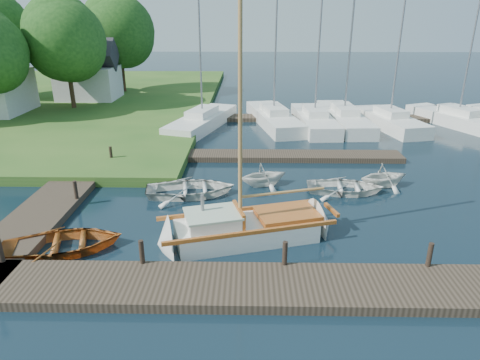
{
  "coord_description": "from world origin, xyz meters",
  "views": [
    {
      "loc": [
        0.32,
        -16.64,
        7.68
      ],
      "look_at": [
        0.0,
        0.0,
        1.2
      ],
      "focal_mm": 32.0,
      "sensor_mm": 36.0,
      "label": 1
    }
  ],
  "objects_px": {
    "mooring_post_4": "(76,190)",
    "tree_7": "(119,31)",
    "tender_a": "(191,187)",
    "marina_boat_4": "(390,120)",
    "mooring_post_2": "(285,253)",
    "marina_boat_2": "(314,119)",
    "marina_boat_5": "(458,118)",
    "tender_b": "(263,173)",
    "house_c": "(88,75)",
    "mooring_post_3": "(430,255)",
    "marina_boat_3": "(344,117)",
    "mooring_post_0": "(0,250)",
    "dinghy": "(62,240)",
    "tender_d": "(384,174)",
    "tree_3": "(65,40)",
    "mooring_post_1": "(142,252)",
    "tender_c": "(345,185)",
    "marina_boat_1": "(274,117)",
    "marina_boat_0": "(202,120)",
    "mooring_post_5": "(111,154)",
    "sailboat": "(250,230)"
  },
  "relations": [
    {
      "from": "mooring_post_5",
      "to": "marina_boat_5",
      "type": "distance_m",
      "value": 24.49
    },
    {
      "from": "marina_boat_2",
      "to": "marina_boat_5",
      "type": "relative_size",
      "value": 0.99
    },
    {
      "from": "dinghy",
      "to": "tender_d",
      "type": "relative_size",
      "value": 1.67
    },
    {
      "from": "mooring_post_3",
      "to": "tender_c",
      "type": "distance_m",
      "value": 6.72
    },
    {
      "from": "marina_boat_0",
      "to": "sailboat",
      "type": "bearing_deg",
      "value": -150.84
    },
    {
      "from": "mooring_post_2",
      "to": "marina_boat_2",
      "type": "distance_m",
      "value": 19.27
    },
    {
      "from": "mooring_post_4",
      "to": "tender_a",
      "type": "xyz_separation_m",
      "value": [
        4.75,
        1.15,
        -0.29
      ]
    },
    {
      "from": "mooring_post_0",
      "to": "mooring_post_3",
      "type": "bearing_deg",
      "value": 0.0
    },
    {
      "from": "mooring_post_4",
      "to": "tender_c",
      "type": "relative_size",
      "value": 0.23
    },
    {
      "from": "marina_boat_3",
      "to": "tree_7",
      "type": "relative_size",
      "value": 1.39
    },
    {
      "from": "mooring_post_3",
      "to": "tender_a",
      "type": "bearing_deg",
      "value": 143.31
    },
    {
      "from": "marina_boat_5",
      "to": "marina_boat_3",
      "type": "bearing_deg",
      "value": 63.44
    },
    {
      "from": "mooring_post_4",
      "to": "tree_7",
      "type": "relative_size",
      "value": 0.09
    },
    {
      "from": "marina_boat_0",
      "to": "marina_boat_5",
      "type": "relative_size",
      "value": 1.04
    },
    {
      "from": "mooring_post_3",
      "to": "marina_boat_5",
      "type": "xyz_separation_m",
      "value": [
        9.65,
        19.33,
        -0.13
      ]
    },
    {
      "from": "mooring_post_0",
      "to": "tree_3",
      "type": "xyz_separation_m",
      "value": [
        -6.5,
        23.05,
        5.11
      ]
    },
    {
      "from": "mooring_post_1",
      "to": "tree_3",
      "type": "xyz_separation_m",
      "value": [
        -11.0,
        23.05,
        5.11
      ]
    },
    {
      "from": "tender_d",
      "to": "marina_boat_3",
      "type": "bearing_deg",
      "value": -19.82
    },
    {
      "from": "mooring_post_1",
      "to": "tree_3",
      "type": "relative_size",
      "value": 0.09
    },
    {
      "from": "tender_d",
      "to": "marina_boat_3",
      "type": "xyz_separation_m",
      "value": [
        0.67,
        12.33,
        -0.05
      ]
    },
    {
      "from": "mooring_post_0",
      "to": "marina_boat_5",
      "type": "bearing_deg",
      "value": 39.86
    },
    {
      "from": "tree_7",
      "to": "tender_a",
      "type": "bearing_deg",
      "value": -68.63
    },
    {
      "from": "tender_b",
      "to": "tender_d",
      "type": "height_order",
      "value": "tender_d"
    },
    {
      "from": "mooring_post_4",
      "to": "marina_boat_1",
      "type": "xyz_separation_m",
      "value": [
        9.21,
        14.55,
        -0.13
      ]
    },
    {
      "from": "tender_a",
      "to": "marina_boat_4",
      "type": "bearing_deg",
      "value": -53.62
    },
    {
      "from": "marina_boat_5",
      "to": "dinghy",
      "type": "bearing_deg",
      "value": 105.95
    },
    {
      "from": "dinghy",
      "to": "tender_d",
      "type": "height_order",
      "value": "tender_d"
    },
    {
      "from": "mooring_post_4",
      "to": "house_c",
      "type": "relative_size",
      "value": 0.15
    },
    {
      "from": "mooring_post_3",
      "to": "tree_3",
      "type": "xyz_separation_m",
      "value": [
        -20.0,
        23.05,
        5.11
      ]
    },
    {
      "from": "marina_boat_2",
      "to": "mooring_post_4",
      "type": "bearing_deg",
      "value": 135.86
    },
    {
      "from": "mooring_post_3",
      "to": "marina_boat_0",
      "type": "xyz_separation_m",
      "value": [
        -8.96,
        18.49,
        -0.13
      ]
    },
    {
      "from": "mooring_post_2",
      "to": "mooring_post_3",
      "type": "distance_m",
      "value": 4.5
    },
    {
      "from": "dinghy",
      "to": "marina_boat_5",
      "type": "bearing_deg",
      "value": -66.5
    },
    {
      "from": "mooring_post_5",
      "to": "mooring_post_4",
      "type": "bearing_deg",
      "value": -90.0
    },
    {
      "from": "tree_3",
      "to": "marina_boat_4",
      "type": "bearing_deg",
      "value": -9.87
    },
    {
      "from": "marina_boat_2",
      "to": "tree_7",
      "type": "relative_size",
      "value": 1.21
    },
    {
      "from": "dinghy",
      "to": "house_c",
      "type": "distance_m",
      "value": 27.1
    },
    {
      "from": "mooring_post_0",
      "to": "mooring_post_2",
      "type": "xyz_separation_m",
      "value": [
        9.0,
        0.0,
        0.0
      ]
    },
    {
      "from": "tender_b",
      "to": "house_c",
      "type": "xyz_separation_m",
      "value": [
        -15.07,
        19.58,
        1.98
      ]
    },
    {
      "from": "mooring_post_0",
      "to": "mooring_post_4",
      "type": "distance_m",
      "value": 5.02
    },
    {
      "from": "dinghy",
      "to": "marina_boat_2",
      "type": "distance_m",
      "value": 20.98
    },
    {
      "from": "tender_c",
      "to": "marina_boat_2",
      "type": "relative_size",
      "value": 0.31
    },
    {
      "from": "marina_boat_2",
      "to": "house_c",
      "type": "relative_size",
      "value": 2.15
    },
    {
      "from": "tender_a",
      "to": "tender_b",
      "type": "relative_size",
      "value": 1.72
    },
    {
      "from": "marina_boat_1",
      "to": "marina_boat_5",
      "type": "bearing_deg",
      "value": -103.09
    },
    {
      "from": "mooring_post_2",
      "to": "tender_c",
      "type": "bearing_deg",
      "value": 63.43
    },
    {
      "from": "marina_boat_5",
      "to": "house_c",
      "type": "bearing_deg",
      "value": 51.53
    },
    {
      "from": "tender_d",
      "to": "marina_boat_0",
      "type": "relative_size",
      "value": 0.2
    },
    {
      "from": "mooring_post_3",
      "to": "sailboat",
      "type": "distance_m",
      "value": 6.02
    },
    {
      "from": "marina_boat_2",
      "to": "mooring_post_2",
      "type": "bearing_deg",
      "value": 166.05
    }
  ]
}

